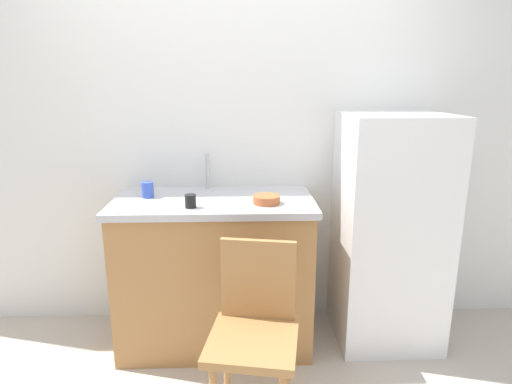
# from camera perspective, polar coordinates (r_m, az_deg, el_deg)

# --- Properties ---
(back_wall) EXTENTS (4.80, 0.10, 2.51)m
(back_wall) POSITION_cam_1_polar(r_m,az_deg,el_deg) (2.85, -3.61, 7.22)
(back_wall) COLOR silver
(back_wall) RESTS_ON ground_plane
(cabinet_base) EXTENTS (1.14, 0.60, 0.90)m
(cabinet_base) POSITION_cam_1_polar(r_m,az_deg,el_deg) (2.74, -5.37, -10.76)
(cabinet_base) COLOR #A87542
(cabinet_base) RESTS_ON ground_plane
(countertop) EXTENTS (1.18, 0.64, 0.04)m
(countertop) POSITION_cam_1_polar(r_m,az_deg,el_deg) (2.57, -5.61, -1.28)
(countertop) COLOR #B7B7BC
(countertop) RESTS_ON cabinet_base
(faucet) EXTENTS (0.02, 0.02, 0.22)m
(faucet) POSITION_cam_1_polar(r_m,az_deg,el_deg) (2.79, -6.40, 2.73)
(faucet) COLOR #B7B7BC
(faucet) RESTS_ON countertop
(refrigerator) EXTENTS (0.61, 0.57, 1.43)m
(refrigerator) POSITION_cam_1_polar(r_m,az_deg,el_deg) (2.79, 17.22, -4.94)
(refrigerator) COLOR white
(refrigerator) RESTS_ON ground_plane
(chair) EXTENTS (0.46, 0.46, 0.89)m
(chair) POSITION_cam_1_polar(r_m,az_deg,el_deg) (2.09, -0.20, -17.66)
(chair) COLOR #A87542
(chair) RESTS_ON ground_plane
(terracotta_bowl) EXTENTS (0.15, 0.15, 0.05)m
(terracotta_bowl) POSITION_cam_1_polar(r_m,az_deg,el_deg) (2.45, 1.41, -1.00)
(terracotta_bowl) COLOR #B25B33
(terracotta_bowl) RESTS_ON countertop
(cup_blue) EXTENTS (0.07, 0.07, 0.09)m
(cup_blue) POSITION_cam_1_polar(r_m,az_deg,el_deg) (2.65, -14.16, 0.31)
(cup_blue) COLOR blue
(cup_blue) RESTS_ON countertop
(cup_black) EXTENTS (0.06, 0.06, 0.07)m
(cup_black) POSITION_cam_1_polar(r_m,az_deg,el_deg) (2.39, -8.67, -1.20)
(cup_black) COLOR black
(cup_black) RESTS_ON countertop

